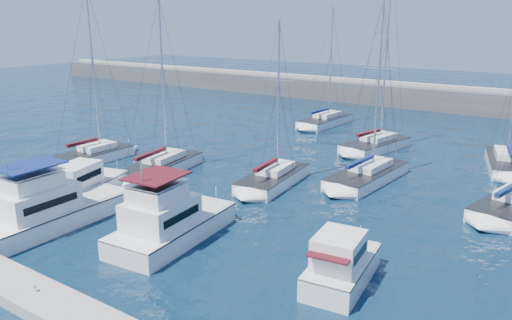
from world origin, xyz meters
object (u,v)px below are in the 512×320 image
Objects in this scene: sailboat_mid_c at (273,178)px; sailboat_back_a at (325,121)px; sailboat_mid_d at (368,175)px; sailboat_back_b at (376,144)px; motor_yacht_port_inner at (49,210)px; sailboat_mid_a at (95,155)px; sailboat_back_c at (507,163)px; motor_yacht_stbd_outer at (341,266)px; motor_yacht_port_outer at (84,187)px; motor_yacht_stbd_inner at (168,223)px; sailboat_mid_b at (161,166)px.

sailboat_back_a is at bearing 101.06° from sailboat_mid_c.
sailboat_back_b reaches higher than sailboat_mid_d.
motor_yacht_port_inner is 37.61m from sailboat_back_a.
sailboat_mid_a is at bearing -125.24° from sailboat_back_b.
motor_yacht_stbd_outer is at bearing -111.74° from sailboat_back_c.
sailboat_back_b reaches higher than motor_yacht_port_outer.
motor_yacht_stbd_inner is at bearing -131.15° from sailboat_back_c.
sailboat_mid_a is 0.87× the size of sailboat_back_b.
sailboat_mid_b is 1.03× the size of sailboat_mid_d.
sailboat_mid_a is at bearing 158.37° from motor_yacht_stbd_outer.
sailboat_back_a is (-6.93, 22.76, 0.01)m from sailboat_mid_c.
motor_yacht_port_outer is 7.93m from sailboat_mid_b.
motor_yacht_stbd_outer is 0.31× the size of sailboat_back_b.
sailboat_mid_c is 7.65m from sailboat_mid_d.
sailboat_mid_c reaches higher than motor_yacht_port_outer.
sailboat_back_b is at bearing 112.89° from sailboat_mid_d.
sailboat_back_a is (2.68, 25.34, -0.00)m from sailboat_mid_b.
motor_yacht_stbd_inner is at bearing -52.22° from sailboat_mid_b.
sailboat_mid_c reaches higher than motor_yacht_port_inner.
motor_yacht_port_inner is 0.68× the size of sailboat_back_a.
motor_yacht_stbd_outer is at bearing -51.16° from sailboat_mid_c.
sailboat_mid_a is 36.75m from sailboat_back_c.
motor_yacht_port_outer is 0.41× the size of sailboat_back_b.
sailboat_mid_d is (15.40, 7.59, -0.01)m from sailboat_mid_b.
sailboat_back_b is (19.89, 18.27, 0.01)m from sailboat_mid_a.
motor_yacht_stbd_outer is (10.43, 1.14, -0.19)m from motor_yacht_stbd_inner.
motor_yacht_stbd_outer is at bearing 1.00° from motor_yacht_stbd_inner.
sailboat_mid_b is (-0.14, 7.92, -0.42)m from motor_yacht_port_outer.
sailboat_mid_a is at bearing 148.56° from motor_yacht_stbd_inner.
sailboat_mid_b is (7.66, 0.86, -0.03)m from sailboat_mid_a.
sailboat_mid_b is 25.48m from sailboat_back_a.
motor_yacht_port_inner and motor_yacht_stbd_inner have the same top height.
sailboat_mid_d is (5.31, 17.17, -0.63)m from motor_yacht_stbd_inner.
motor_yacht_port_inner is at bearing -139.78° from sailboat_back_c.
motor_yacht_port_inner is 31.25m from sailboat_back_b.
sailboat_mid_a is 27.01m from sailboat_back_b.
sailboat_back_b is at bearing 46.21° from sailboat_mid_b.
sailboat_mid_a is at bearing 130.59° from motor_yacht_port_inner.
sailboat_mid_d is 13.30m from sailboat_back_c.
sailboat_mid_d is 21.84m from sailboat_back_a.
sailboat_mid_c is (17.26, 3.44, -0.04)m from sailboat_mid_a.
sailboat_back_c reaches higher than sailboat_back_a.
motor_yacht_port_outer is 0.76× the size of motor_yacht_port_inner.
sailboat_back_a is (0.19, 37.60, -0.62)m from motor_yacht_port_inner.
motor_yacht_stbd_outer is 27.15m from sailboat_back_b.
motor_yacht_stbd_outer is 0.40× the size of sailboat_mid_d.
motor_yacht_port_inner is 23.69m from sailboat_mid_d.
sailboat_mid_c is (7.12, 14.84, -0.63)m from motor_yacht_port_inner.
sailboat_back_c is at bearing 30.63° from sailboat_mid_a.
motor_yacht_stbd_inner is 0.48× the size of sailboat_back_b.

